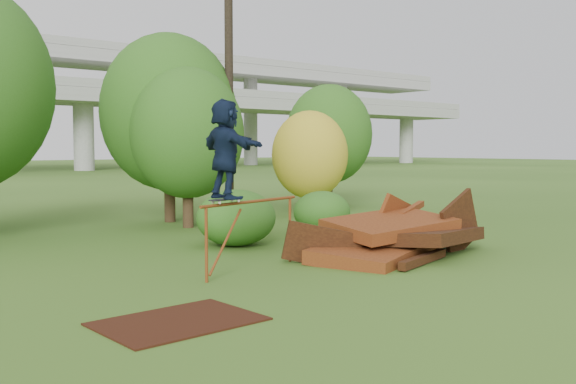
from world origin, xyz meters
TOP-DOWN VIEW (x-y plane):
  - ground at (0.00, 0.00)m, footprint 240.00×240.00m
  - scrap_pile at (2.06, 1.43)m, footprint 5.52×3.11m
  - grind_rail at (-1.75, 2.02)m, footprint 2.94×0.84m
  - skateboard at (-2.52, 1.82)m, footprint 0.81×0.40m
  - skater at (-2.52, 1.82)m, footprint 0.61×1.81m
  - flat_plate at (-4.88, -0.43)m, footprint 2.32×1.70m
  - tree_2 at (0.96, 9.13)m, footprint 3.61×3.61m
  - tree_3 at (1.28, 10.89)m, footprint 4.61×4.61m
  - tree_4 at (6.18, 9.21)m, footprint 2.83×2.83m
  - tree_5 at (9.73, 11.96)m, footprint 3.77×3.77m
  - shrub_left at (-0.04, 5.03)m, footprint 2.12×1.96m
  - shrub_right at (3.41, 5.51)m, footprint 1.77×1.63m
  - utility_pole at (2.71, 9.35)m, footprint 1.40×0.28m

SIDE VIEW (x-z plane):
  - ground at x=0.00m, z-range 0.00..0.00m
  - flat_plate at x=-4.88m, z-range 0.00..0.03m
  - scrap_pile at x=2.06m, z-range -0.50..1.35m
  - shrub_right at x=3.41m, z-range 0.00..1.26m
  - shrub_left at x=-0.04m, z-range 0.00..1.47m
  - grind_rail at x=-1.75m, z-range 0.38..1.85m
  - skateboard at x=-2.52m, z-range 1.50..1.58m
  - tree_4 at x=6.18m, z-range 0.32..4.23m
  - skater at x=-2.52m, z-range 1.56..3.49m
  - tree_2 at x=0.96m, z-range 0.46..5.54m
  - tree_5 at x=9.73m, z-range 0.47..5.77m
  - tree_3 at x=1.28m, z-range 0.54..6.94m
  - utility_pole at x=2.71m, z-range 0.07..10.86m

